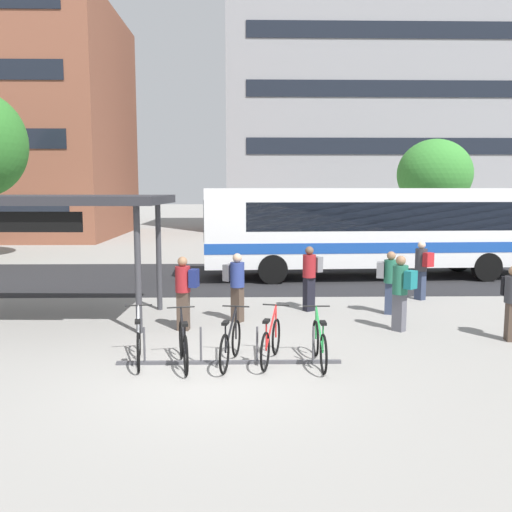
% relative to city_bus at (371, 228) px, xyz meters
% --- Properties ---
extents(ground, '(200.00, 200.00, 0.00)m').
position_rel_city_bus_xyz_m(ground, '(-5.10, -10.47, -1.78)').
color(ground, gray).
extents(bus_lane_asphalt, '(80.00, 7.20, 0.01)m').
position_rel_city_bus_xyz_m(bus_lane_asphalt, '(-5.10, 0.00, -1.77)').
color(bus_lane_asphalt, '#232326').
rests_on(bus_lane_asphalt, ground).
extents(city_bus, '(12.13, 3.16, 3.20)m').
position_rel_city_bus_xyz_m(city_bus, '(0.00, 0.00, 0.00)').
color(city_bus, white).
rests_on(city_bus, ground).
extents(bike_rack, '(4.12, 0.09, 0.70)m').
position_rel_city_bus_xyz_m(bike_rack, '(-4.82, -9.76, -1.69)').
color(bike_rack, '#47474C').
rests_on(bike_rack, ground).
extents(parked_bicycle_silver_0, '(0.52, 1.71, 0.99)m').
position_rel_city_bus_xyz_m(parked_bicycle_silver_0, '(-6.49, -9.66, -1.39)').
color(parked_bicycle_silver_0, black).
rests_on(parked_bicycle_silver_0, ground).
extents(parked_bicycle_black_1, '(0.53, 1.70, 0.99)m').
position_rel_city_bus_xyz_m(parked_bicycle_black_1, '(-5.65, -9.85, -1.39)').
color(parked_bicycle_black_1, black).
rests_on(parked_bicycle_black_1, ground).
extents(parked_bicycle_black_2, '(0.53, 1.70, 0.99)m').
position_rel_city_bus_xyz_m(parked_bicycle_black_2, '(-4.80, -9.79, -1.39)').
color(parked_bicycle_black_2, black).
rests_on(parked_bicycle_black_2, ground).
extents(parked_bicycle_red_3, '(0.61, 1.68, 0.99)m').
position_rel_city_bus_xyz_m(parked_bicycle_red_3, '(-4.05, -9.68, -1.39)').
color(parked_bicycle_red_3, black).
rests_on(parked_bicycle_red_3, ground).
extents(parked_bicycle_green_4, '(0.52, 1.72, 0.99)m').
position_rel_city_bus_xyz_m(parked_bicycle_green_4, '(-3.17, -9.82, -1.39)').
color(parked_bicycle_green_4, black).
rests_on(parked_bicycle_green_4, ground).
extents(transit_shelter, '(7.26, 3.43, 3.03)m').
position_rel_city_bus_xyz_m(transit_shelter, '(-10.01, -6.29, 1.08)').
color(transit_shelter, '#38383D').
rests_on(transit_shelter, ground).
extents(commuter_navy_pack_0, '(0.57, 0.40, 1.69)m').
position_rel_city_bus_xyz_m(commuter_navy_pack_0, '(-5.89, -7.33, -0.80)').
color(commuter_navy_pack_0, '#47382D').
rests_on(commuter_navy_pack_0, ground).
extents(commuter_black_pack_1, '(0.38, 0.55, 1.60)m').
position_rel_city_bus_xyz_m(commuter_black_pack_1, '(1.09, -8.31, -0.85)').
color(commuter_black_pack_1, '#47382D').
rests_on(commuter_black_pack_1, ground).
extents(commuter_grey_pack_2, '(0.58, 0.44, 1.62)m').
position_rel_city_bus_xyz_m(commuter_grey_pack_2, '(-0.86, -5.83, -0.84)').
color(commuter_grey_pack_2, '#2D3851').
rests_on(commuter_grey_pack_2, ground).
extents(commuter_grey_pack_3, '(0.61, 0.54, 1.71)m').
position_rel_city_bus_xyz_m(commuter_grey_pack_3, '(-2.82, -5.40, -0.79)').
color(commuter_grey_pack_3, black).
rests_on(commuter_grey_pack_3, ground).
extents(commuter_teal_pack_4, '(0.58, 0.59, 1.72)m').
position_rel_city_bus_xyz_m(commuter_teal_pack_4, '(-1.03, -7.52, -0.79)').
color(commuter_teal_pack_4, '#565660').
rests_on(commuter_teal_pack_4, ground).
extents(commuter_grey_pack_5, '(0.60, 0.56, 1.66)m').
position_rel_city_bus_xyz_m(commuter_grey_pack_5, '(-4.74, -6.53, -0.82)').
color(commuter_grey_pack_5, '#47382D').
rests_on(commuter_grey_pack_5, ground).
extents(commuter_red_pack_6, '(0.53, 0.61, 1.70)m').
position_rel_city_bus_xyz_m(commuter_red_pack_6, '(0.56, -4.06, -0.80)').
color(commuter_red_pack_6, '#2D3851').
rests_on(commuter_red_pack_6, ground).
extents(street_tree_0, '(3.75, 3.75, 5.68)m').
position_rel_city_bus_xyz_m(street_tree_0, '(5.15, 8.43, 2.13)').
color(street_tree_0, brown).
rests_on(street_tree_0, ground).
extents(building_right_wing, '(22.38, 10.73, 18.76)m').
position_rel_city_bus_xyz_m(building_right_wing, '(5.43, 23.02, 7.61)').
color(building_right_wing, gray).
rests_on(building_right_wing, ground).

